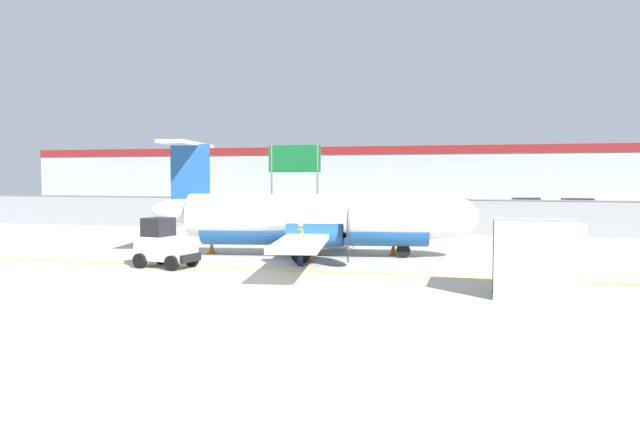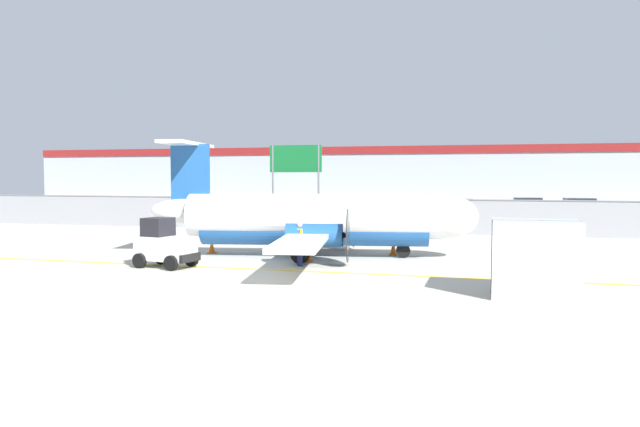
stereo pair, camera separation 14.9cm
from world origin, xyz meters
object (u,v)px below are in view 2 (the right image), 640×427
Objects in this scene: parked_car_2 at (349,208)px; parked_car_6 at (581,208)px; ground_crew_worker at (300,241)px; traffic_cone_near_left at (309,254)px; baggage_tug at (164,245)px; traffic_cone_far_left at (393,248)px; traffic_cone_near_right at (212,246)px; cargo_container at (535,258)px; parked_car_3 at (409,212)px; parked_car_1 at (269,209)px; parked_car_0 at (253,205)px; highway_sign at (296,166)px; parked_car_4 at (458,209)px; commuter_airplane at (320,220)px; parked_car_5 at (529,207)px.

parked_car_2 and parked_car_6 have the same top height.
ground_crew_worker reaches higher than traffic_cone_near_left.
baggage_tug is 9.84m from traffic_cone_far_left.
cargo_container is at bearing -26.57° from traffic_cone_near_right.
parked_car_2 is 6.39m from parked_car_3.
cargo_container reaches higher than parked_car_1.
parked_car_1 is 1.00× the size of parked_car_6.
parked_car_0 is (-13.15, 28.44, -0.06)m from ground_crew_worker.
highway_sign is at bearing 92.24° from traffic_cone_near_right.
traffic_cone_far_left is 17.76m from parked_car_3.
parked_car_2 is at bearing -170.17° from parked_car_4.
highway_sign reaches higher than parked_car_2.
baggage_tug reaches higher than parked_car_3.
commuter_airplane reaches higher than parked_car_6.
parked_car_2 is (-3.87, 24.41, 0.58)m from traffic_cone_near_left.
parked_car_0 is (-21.49, 32.39, -0.21)m from cargo_container.
parked_car_1 and parked_car_3 have the same top height.
cargo_container is at bearing -57.69° from ground_crew_worker.
traffic_cone_far_left is (2.97, 1.40, -1.29)m from commuter_airplane.
parked_car_5 is at bearing -141.88° from parked_car_3.
parked_car_4 is at bearing 81.81° from baggage_tug.
traffic_cone_near_left is at bearing 99.92° from parked_car_2.
baggage_tug is 3.90× the size of traffic_cone_near_right.
ground_crew_worker is (-0.01, -2.86, -0.65)m from commuter_airplane.
highway_sign reaches higher than parked_car_3.
traffic_cone_far_left is at bearing -58.58° from parked_car_0.
highway_sign is (-0.66, 18.54, 3.28)m from baggage_tug.
parked_car_0 is at bearing 114.10° from parked_car_1.
parked_car_4 is at bearing 68.85° from commuter_airplane.
ground_crew_worker and parked_car_2 have the same top height.
parked_car_3 is 0.79× the size of highway_sign.
parked_car_6 is (13.95, 30.37, -0.06)m from ground_crew_worker.
traffic_cone_far_left is (7.84, 5.93, -0.54)m from baggage_tug.
traffic_cone_far_left is (7.95, 1.55, 0.00)m from traffic_cone_near_right.
traffic_cone_far_left is 0.15× the size of parked_car_4.
ground_crew_worker is 0.39× the size of parked_car_3.
traffic_cone_near_right is at bearing -87.76° from highway_sign.
traffic_cone_far_left is 21.80m from parked_car_4.
parked_car_4 reaches higher than traffic_cone_far_left.
traffic_cone_far_left is 0.15× the size of parked_car_1.
parked_car_1 and parked_car_5 have the same top height.
commuter_airplane reaches higher than parked_car_0.
traffic_cone_far_left is 29.07m from parked_car_0.
baggage_tug is 0.59× the size of parked_car_5.
parked_car_3 is (10.80, -0.31, 0.00)m from parked_car_1.
parked_car_0 is 14.23m from highway_sign.
cargo_container is 3.81× the size of traffic_cone_near_left.
traffic_cone_near_left is 4.29m from traffic_cone_far_left.
commuter_airplane is 6.57× the size of cargo_container.
traffic_cone_near_left is 30.86m from parked_car_5.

